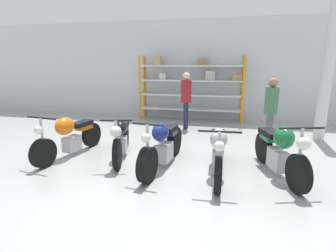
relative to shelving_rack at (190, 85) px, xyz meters
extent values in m
plane|color=#9EA3A0|center=(0.07, -4.46, -1.30)|extent=(30.00, 30.00, 0.00)
cube|color=silver|center=(0.07, 0.36, 0.50)|extent=(30.00, 0.08, 3.60)
cylinder|color=orange|center=(-1.84, -0.28, -0.14)|extent=(0.08, 0.08, 2.32)
cylinder|color=orange|center=(1.84, -0.28, -0.14)|extent=(0.08, 0.08, 2.32)
cylinder|color=orange|center=(-1.84, 0.27, -0.14)|extent=(0.08, 0.08, 2.32)
cylinder|color=orange|center=(1.84, 0.27, -0.14)|extent=(0.08, 0.08, 2.32)
cube|color=silver|center=(0.00, -0.01, -0.89)|extent=(3.68, 0.55, 0.05)
cube|color=silver|center=(0.00, -0.01, -0.37)|extent=(3.68, 0.55, 0.05)
cube|color=silver|center=(0.00, -0.01, 0.14)|extent=(3.68, 0.55, 0.05)
cube|color=silver|center=(0.00, -0.01, 0.66)|extent=(3.68, 0.55, 0.05)
cube|color=silver|center=(-1.02, 0.00, 0.28)|extent=(0.25, 0.22, 0.22)
cube|color=#A87F51|center=(0.41, 0.15, 0.79)|extent=(0.34, 0.23, 0.22)
cube|color=#A87F51|center=(1.63, -0.10, 0.27)|extent=(0.33, 0.29, 0.20)
cube|color=tan|center=(-1.22, 0.07, 0.81)|extent=(0.23, 0.29, 0.25)
cube|color=silver|center=(0.68, 0.15, 0.33)|extent=(0.36, 0.26, 0.32)
cube|color=tan|center=(-1.17, -0.14, 0.84)|extent=(0.23, 0.24, 0.31)
cylinder|color=silver|center=(3.81, -1.88, 0.50)|extent=(0.28, 0.28, 3.60)
cylinder|color=black|center=(-2.22, -5.24, -1.00)|extent=(0.23, 0.61, 0.60)
cylinder|color=black|center=(-1.97, -3.74, -1.00)|extent=(0.23, 0.61, 0.60)
cube|color=#ADADB2|center=(-2.09, -4.44, -1.03)|extent=(0.30, 0.43, 0.33)
ellipsoid|color=orange|center=(-2.11, -4.60, -0.59)|extent=(0.40, 0.54, 0.39)
cube|color=black|center=(-2.03, -4.07, -0.65)|extent=(0.36, 0.59, 0.10)
cube|color=orange|center=(-2.02, -4.00, -0.74)|extent=(0.29, 0.42, 0.12)
cylinder|color=#ADADB2|center=(-2.21, -5.22, -0.65)|extent=(0.06, 0.06, 0.71)
sphere|color=silver|center=(-2.22, -5.28, -0.51)|extent=(0.17, 0.17, 0.17)
cylinder|color=black|center=(-2.21, -5.19, -0.30)|extent=(0.71, 0.15, 0.04)
cylinder|color=black|center=(-0.75, -4.98, -0.99)|extent=(0.26, 0.62, 0.61)
cylinder|color=black|center=(-1.10, -3.66, -0.99)|extent=(0.26, 0.62, 0.61)
cube|color=#ADADB2|center=(-0.94, -4.27, -1.03)|extent=(0.29, 0.43, 0.33)
ellipsoid|color=black|center=(-0.90, -4.44, -0.59)|extent=(0.38, 0.51, 0.33)
cube|color=black|center=(-1.04, -3.92, -0.64)|extent=(0.37, 0.62, 0.10)
cube|color=black|center=(-1.04, -3.89, -0.73)|extent=(0.29, 0.44, 0.12)
cylinder|color=#ADADB2|center=(-0.76, -4.96, -0.66)|extent=(0.06, 0.06, 0.67)
sphere|color=silver|center=(-0.74, -5.03, -0.53)|extent=(0.23, 0.23, 0.23)
cylinder|color=black|center=(-0.76, -4.93, -0.33)|extent=(0.61, 0.19, 0.04)
cylinder|color=black|center=(0.00, -5.42, -0.98)|extent=(0.23, 0.65, 0.64)
cylinder|color=black|center=(0.18, -3.90, -0.98)|extent=(0.23, 0.65, 0.64)
cube|color=#ADADB2|center=(0.10, -4.61, -1.01)|extent=(0.33, 0.46, 0.36)
ellipsoid|color=navy|center=(0.08, -4.78, -0.55)|extent=(0.36, 0.49, 0.36)
cube|color=black|center=(0.13, -4.28, -0.61)|extent=(0.31, 0.53, 0.10)
cube|color=navy|center=(0.15, -4.17, -0.70)|extent=(0.26, 0.37, 0.12)
cylinder|color=#ADADB2|center=(0.01, -5.40, -0.63)|extent=(0.06, 0.06, 0.71)
sphere|color=silver|center=(0.00, -5.47, -0.48)|extent=(0.16, 0.16, 0.16)
cylinder|color=black|center=(0.01, -5.37, -0.27)|extent=(0.57, 0.10, 0.04)
cylinder|color=black|center=(1.21, -5.54, -1.00)|extent=(0.14, 0.61, 0.61)
cylinder|color=black|center=(1.15, -4.02, -1.00)|extent=(0.14, 0.61, 0.61)
cube|color=#ADADB2|center=(1.18, -4.73, -1.03)|extent=(0.22, 0.53, 0.44)
ellipsoid|color=#B7B7BF|center=(1.19, -4.90, -0.58)|extent=(0.33, 0.45, 0.36)
cube|color=black|center=(1.17, -4.40, -0.64)|extent=(0.28, 0.53, 0.10)
cube|color=#B7B7BF|center=(1.16, -4.29, -0.73)|extent=(0.23, 0.37, 0.12)
cylinder|color=#ADADB2|center=(1.21, -5.52, -0.65)|extent=(0.05, 0.05, 0.70)
sphere|color=silver|center=(1.22, -5.59, -0.51)|extent=(0.17, 0.17, 0.17)
cylinder|color=black|center=(1.21, -5.49, -0.30)|extent=(0.68, 0.06, 0.04)
cylinder|color=black|center=(2.47, -5.27, -0.98)|extent=(0.28, 0.65, 0.64)
cylinder|color=black|center=(2.10, -3.95, -0.98)|extent=(0.28, 0.65, 0.64)
cube|color=#ADADB2|center=(2.27, -4.57, -1.01)|extent=(0.32, 0.50, 0.39)
ellipsoid|color=#196B38|center=(2.32, -4.73, -0.54)|extent=(0.44, 0.51, 0.40)
cube|color=black|center=(2.18, -4.22, -0.60)|extent=(0.42, 0.64, 0.10)
cube|color=#196B38|center=(2.17, -4.18, -0.69)|extent=(0.34, 0.46, 0.12)
cylinder|color=#ADADB2|center=(2.46, -5.26, -0.61)|extent=(0.06, 0.06, 0.74)
sphere|color=silver|center=(2.48, -5.32, -0.46)|extent=(0.21, 0.21, 0.21)
cylinder|color=black|center=(2.45, -5.23, -0.24)|extent=(0.70, 0.22, 0.04)
cylinder|color=#595960|center=(2.41, -2.66, -0.89)|extent=(0.13, 0.13, 0.83)
cylinder|color=#595960|center=(2.34, -2.83, -0.89)|extent=(0.13, 0.13, 0.83)
cylinder|color=#3F724C|center=(2.37, -2.74, -0.15)|extent=(0.41, 0.41, 0.66)
sphere|color=#9E7051|center=(2.37, -2.74, 0.29)|extent=(0.22, 0.22, 0.22)
cylinder|color=#1E2338|center=(0.06, -1.37, -0.87)|extent=(0.13, 0.13, 0.86)
cylinder|color=#1E2338|center=(0.07, -1.55, -0.87)|extent=(0.13, 0.13, 0.86)
cylinder|color=maroon|center=(0.07, -1.46, -0.10)|extent=(0.33, 0.33, 0.68)
sphere|color=beige|center=(0.07, -1.46, 0.36)|extent=(0.23, 0.23, 0.23)
camera|label=1|loc=(1.28, -9.52, 0.73)|focal=28.00mm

